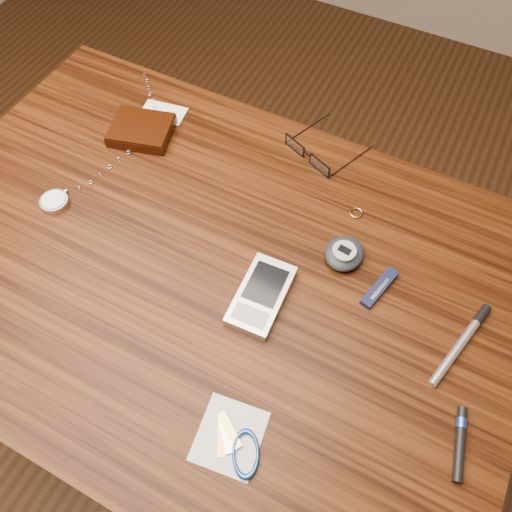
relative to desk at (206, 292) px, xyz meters
The scene contains 12 objects.
ground 0.65m from the desk, ahead, with size 3.80×3.80×0.00m, color #472814.
desk is the anchor object (origin of this frame).
wallet_and_card 0.32m from the desk, 141.18° to the left, with size 0.13×0.16×0.02m.
eyeglasses 0.31m from the desk, 77.17° to the left, with size 0.15×0.15×0.02m.
gold_ring 0.29m from the desk, 47.59° to the left, with size 0.02×0.02×0.00m, color tan.
pocket_watch 0.29m from the desk, behind, with size 0.11×0.37×0.01m.
pda_phone 0.16m from the desk, ahead, with size 0.07×0.13×0.02m.
pedometer 0.25m from the desk, 29.37° to the left, with size 0.07×0.07×0.03m.
notepad_keys 0.30m from the desk, 49.70° to the right, with size 0.11×0.10×0.01m.
pocket_knife 0.30m from the desk, 17.19° to the left, with size 0.04×0.08×0.01m.
silver_pen 0.42m from the desk, ahead, with size 0.05×0.15×0.01m.
black_blue_pen 0.45m from the desk, 10.64° to the right, with size 0.03×0.09×0.01m.
Camera 1 is at (0.26, -0.32, 1.42)m, focal length 35.00 mm.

